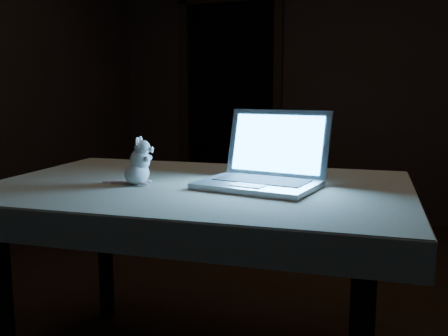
% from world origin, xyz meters
% --- Properties ---
extents(back_wall, '(4.50, 0.04, 2.60)m').
position_xyz_m(back_wall, '(0.00, 2.50, 1.30)').
color(back_wall, black).
rests_on(back_wall, ground).
extents(doorway, '(1.06, 0.36, 2.13)m').
position_xyz_m(doorway, '(-1.10, 2.50, 1.06)').
color(doorway, black).
rests_on(doorway, back_wall).
extents(table, '(1.61, 1.10, 0.83)m').
position_xyz_m(table, '(-0.21, -0.42, 0.41)').
color(table, black).
rests_on(table, floor).
extents(tablecloth, '(1.72, 1.19, 0.12)m').
position_xyz_m(tablecloth, '(-0.24, -0.47, 0.78)').
color(tablecloth, beige).
rests_on(tablecloth, table).
extents(laptop, '(0.50, 0.45, 0.30)m').
position_xyz_m(laptop, '(0.04, -0.42, 0.99)').
color(laptop, '#ACADB1').
rests_on(laptop, tablecloth).
extents(plush_mouse, '(0.16, 0.16, 0.19)m').
position_xyz_m(plush_mouse, '(-0.43, -0.52, 0.93)').
color(plush_mouse, silver).
rests_on(plush_mouse, tablecloth).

